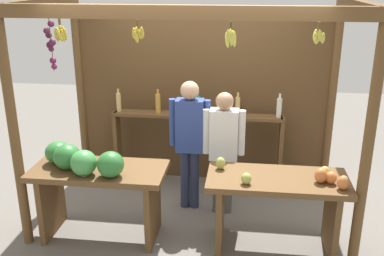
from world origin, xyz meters
The scene contains 7 objects.
ground_plane centered at (0.00, 0.00, 0.00)m, with size 12.00×12.00×0.00m, color slate.
market_stall centered at (-0.01, 0.44, 1.41)m, with size 3.46×1.92×2.46m.
fruit_counter_left centered at (-0.99, -0.71, 0.72)m, with size 1.40×0.68×1.06m.
fruit_counter_right centered at (0.94, -0.68, 0.60)m, with size 1.40×0.64×0.95m.
bottle_shelf_unit centered at (-0.04, 0.68, 0.78)m, with size 2.22×0.22×1.31m.
vendor_man centered at (-0.06, 0.06, 0.94)m, with size 0.48×0.21×1.57m.
vendor_woman centered at (0.34, -0.02, 0.88)m, with size 0.48×0.20×1.48m.
Camera 1 is at (0.56, -4.74, 2.70)m, focal length 41.42 mm.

